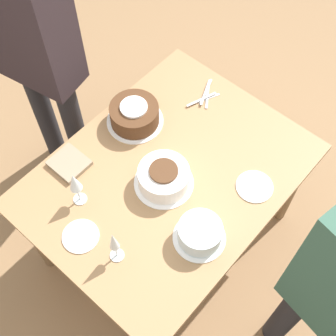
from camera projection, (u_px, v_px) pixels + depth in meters
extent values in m
plane|color=#8E6B47|center=(168.00, 236.00, 2.73)|extent=(12.00, 12.00, 0.00)
cube|color=#9E754C|center=(168.00, 175.00, 2.12)|extent=(1.25, 0.96, 0.03)
cylinder|color=brown|center=(178.00, 108.00, 2.78)|extent=(0.07, 0.07, 0.69)
cylinder|color=brown|center=(36.00, 236.00, 2.36)|extent=(0.07, 0.07, 0.69)
cylinder|color=brown|center=(292.00, 186.00, 2.51)|extent=(0.07, 0.07, 0.69)
cylinder|color=white|center=(164.00, 183.00, 2.08)|extent=(0.27, 0.27, 0.01)
cylinder|color=white|center=(164.00, 177.00, 2.04)|extent=(0.23, 0.23, 0.10)
cylinder|color=#4C2D19|center=(164.00, 171.00, 1.99)|extent=(0.13, 0.13, 0.01)
cylinder|color=white|center=(135.00, 121.00, 2.26)|extent=(0.27, 0.27, 0.01)
cylinder|color=#4C2D19|center=(134.00, 114.00, 2.22)|extent=(0.23, 0.23, 0.10)
cylinder|color=white|center=(134.00, 107.00, 2.17)|extent=(0.13, 0.13, 0.01)
cylinder|color=white|center=(199.00, 238.00, 1.95)|extent=(0.22, 0.22, 0.01)
cylinder|color=silver|center=(200.00, 233.00, 1.90)|extent=(0.18, 0.18, 0.09)
cylinder|color=silver|center=(117.00, 255.00, 1.91)|extent=(0.06, 0.06, 0.00)
cylinder|color=silver|center=(116.00, 251.00, 1.86)|extent=(0.01, 0.01, 0.10)
cone|color=silver|center=(113.00, 241.00, 1.77)|extent=(0.04, 0.04, 0.11)
cylinder|color=silver|center=(80.00, 199.00, 2.04)|extent=(0.06, 0.06, 0.00)
cylinder|color=silver|center=(78.00, 193.00, 2.00)|extent=(0.01, 0.01, 0.10)
cone|color=silver|center=(74.00, 182.00, 1.91)|extent=(0.05, 0.05, 0.10)
cylinder|color=white|center=(254.00, 187.00, 2.07)|extent=(0.17, 0.17, 0.01)
cylinder|color=white|center=(81.00, 236.00, 1.95)|extent=(0.16, 0.16, 0.01)
cube|color=silver|center=(204.00, 99.00, 2.33)|extent=(0.16, 0.08, 0.00)
cube|color=silver|center=(208.00, 95.00, 2.34)|extent=(0.15, 0.11, 0.00)
cube|color=silver|center=(206.00, 91.00, 2.35)|extent=(0.16, 0.07, 0.00)
cube|color=silver|center=(201.00, 99.00, 2.32)|extent=(0.16, 0.07, 0.00)
cube|color=silver|center=(205.00, 92.00, 2.34)|extent=(0.16, 0.08, 0.00)
cube|color=gray|center=(69.00, 163.00, 2.13)|extent=(0.15, 0.16, 0.02)
cylinder|color=#232328|center=(45.00, 114.00, 2.70)|extent=(0.11, 0.11, 0.79)
cylinder|color=#232328|center=(75.00, 130.00, 2.64)|extent=(0.11, 0.11, 0.79)
cube|color=#2D2328|center=(27.00, 22.00, 2.04)|extent=(0.29, 0.43, 0.66)
cylinder|color=#232328|center=(289.00, 313.00, 2.13)|extent=(0.11, 0.11, 0.75)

